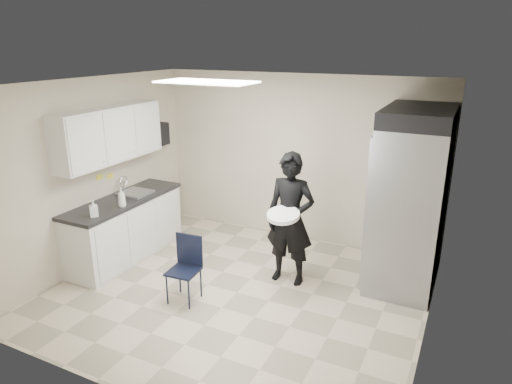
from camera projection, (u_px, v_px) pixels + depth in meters
The scene contains 21 objects.
floor at pixel (237, 292), 5.81m from camera, with size 4.50×4.50×0.00m, color #BBAB93.
ceiling at pixel (234, 84), 4.99m from camera, with size 4.50×4.50×0.00m, color silver.
back_wall at pixel (297, 159), 7.11m from camera, with size 4.50×4.50×0.00m, color #C0B59E.
left_wall at pixel (93, 173), 6.34m from camera, with size 4.00×4.00×0.00m, color #C0B59E.
right_wall at pixel (437, 229), 4.47m from camera, with size 4.00×4.00×0.00m, color #C0B59E.
ceiling_panel at pixel (207, 82), 5.59m from camera, with size 1.20×0.60×0.02m, color white.
lower_counter at pixel (126, 229), 6.66m from camera, with size 0.60×1.90×0.86m, color silver.
countertop at pixel (123, 200), 6.51m from camera, with size 0.64×1.95×0.05m, color black.
sink at pixel (136, 196), 6.72m from camera, with size 0.42×0.40×0.14m, color gray.
faucet at pixel (124, 185), 6.76m from camera, with size 0.02×0.02×0.24m, color silver.
upper_cabinets at pixel (109, 134), 6.27m from camera, with size 0.35×1.80×0.75m, color silver.
towel_dispenser at pixel (158, 134), 7.34m from camera, with size 0.22×0.30×0.35m, color black.
notice_sticker_left at pixel (100, 177), 6.45m from camera, with size 0.00×0.12×0.07m, color yellow.
notice_sticker_right at pixel (110, 176), 6.63m from camera, with size 0.00×0.12×0.07m, color yellow.
commercial_fridge at pixel (410, 206), 5.81m from camera, with size 0.80×1.35×2.10m, color gray.
fridge_compressor at pixel (420, 116), 5.44m from camera, with size 0.80×1.35×0.20m, color black.
folding_chair at pixel (183, 271), 5.52m from camera, with size 0.35×0.35×0.80m, color black.
man_tuxedo at pixel (290, 219), 5.85m from camera, with size 0.64×0.43×1.75m, color black.
bucket_lid at pixel (283, 215), 5.59m from camera, with size 0.41×0.41×0.05m, color white.
soap_bottle_a at pixel (122, 197), 6.15m from camera, with size 0.10×0.10×0.27m, color white.
soap_bottle_b at pixel (94, 208), 5.81m from camera, with size 0.10×0.10×0.22m, color #9FA0AA.
Camera 1 is at (2.46, -4.49, 3.05)m, focal length 32.00 mm.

